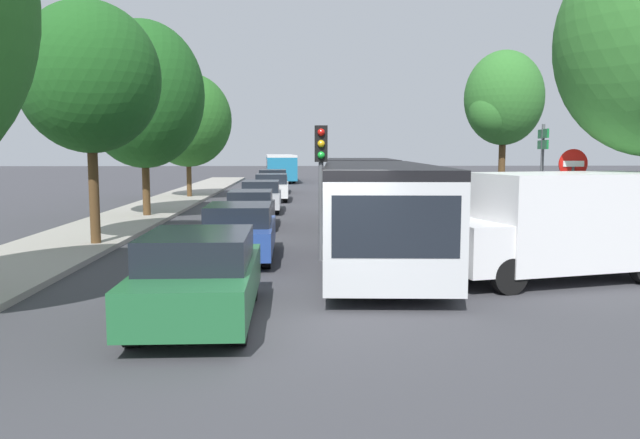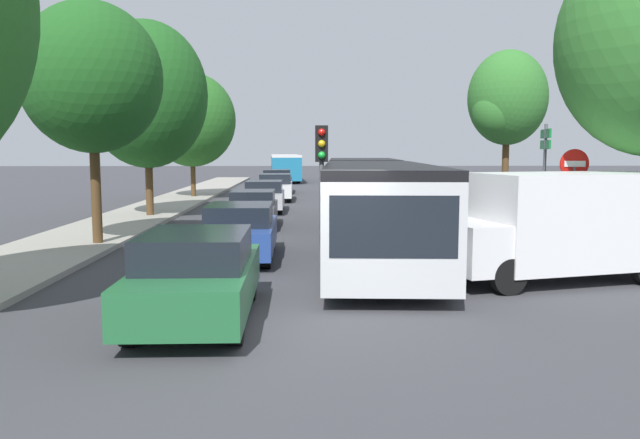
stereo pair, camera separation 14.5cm
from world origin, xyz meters
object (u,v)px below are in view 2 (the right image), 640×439
object	(u,v)px
direction_sign_post	(545,158)
tree_left_mid	(91,78)
queued_car_black	(277,181)
traffic_light	(322,162)
queued_car_white	(276,187)
white_van	(564,223)
tree_left_far	(147,95)
queued_car_graphite	(253,209)
queued_car_silver	(264,196)
queued_car_green	(197,276)
tree_left_distant	(192,120)
city_bus_rear	(285,166)
queued_car_blue	(240,231)
tree_right_mid	(506,100)
no_entry_sign	(573,189)
articulated_bus	(369,196)

from	to	relation	value
direction_sign_post	tree_left_mid	distance (m)	13.74
queued_car_black	traffic_light	world-z (taller)	traffic_light
queued_car_white	queued_car_black	world-z (taller)	queued_car_black
white_van	tree_left_far	size ratio (longest dim) A/B	0.67
queued_car_graphite	queued_car_silver	xyz separation A→B (m)	(0.04, 5.73, 0.04)
queued_car_green	traffic_light	world-z (taller)	traffic_light
queued_car_black	tree_left_distant	world-z (taller)	tree_left_distant
city_bus_rear	traffic_light	xyz separation A→B (m)	(2.15, -40.50, 1.13)
queued_car_blue	tree_right_mid	size ratio (longest dim) A/B	0.59
tree_left_mid	traffic_light	bearing A→B (deg)	-20.03
queued_car_green	queued_car_silver	size ratio (longest dim) A/B	1.04
queued_car_graphite	city_bus_rear	bearing A→B (deg)	-0.85
traffic_light	direction_sign_post	world-z (taller)	direction_sign_post
queued_car_green	queued_car_graphite	xyz separation A→B (m)	(-0.08, 12.44, -0.06)
white_van	no_entry_sign	world-z (taller)	no_entry_sign
queued_car_white	direction_sign_post	distance (m)	17.78
queued_car_green	queued_car_graphite	bearing A→B (deg)	-0.23
queued_car_silver	queued_car_black	size ratio (longest dim) A/B	0.93
articulated_bus	tree_left_distant	bearing A→B (deg)	-151.36
city_bus_rear	white_van	distance (m)	43.67
queued_car_green	tree_left_far	distance (m)	16.79
direction_sign_post	traffic_light	bearing A→B (deg)	38.29
traffic_light	queued_car_black	bearing A→B (deg)	-174.24
tree_left_mid	tree_left_far	size ratio (longest dim) A/B	0.87
tree_left_distant	queued_car_white	bearing A→B (deg)	-17.44
queued_car_graphite	queued_car_blue	bearing A→B (deg)	-178.84
queued_car_graphite	traffic_light	world-z (taller)	traffic_light
city_bus_rear	tree_right_mid	xyz separation A→B (m)	(10.28, -29.47, 3.52)
queued_car_silver	queued_car_white	xyz separation A→B (m)	(0.22, 6.29, 0.04)
tree_left_far	queued_car_graphite	bearing A→B (deg)	-34.98
traffic_light	tree_left_distant	world-z (taller)	tree_left_distant
queued_car_graphite	queued_car_white	size ratio (longest dim) A/B	0.90
queued_car_graphite	white_van	size ratio (longest dim) A/B	0.73
queued_car_green	tree_left_far	world-z (taller)	tree_left_far
articulated_bus	queued_car_blue	distance (m)	4.54
tree_left_distant	tree_right_mid	bearing A→B (deg)	-32.16
queued_car_white	white_van	xyz separation A→B (m)	(7.13, -21.50, 0.49)
articulated_bus	tree_left_distant	world-z (taller)	tree_left_distant
tree_right_mid	white_van	bearing A→B (deg)	-102.55
articulated_bus	tree_left_far	xyz separation A→B (m)	(-8.30, 7.10, 3.59)
queued_car_silver	queued_car_white	size ratio (longest dim) A/B	0.95
articulated_bus	tree_left_mid	xyz separation A→B (m)	(-7.91, -0.63, 3.38)
queued_car_silver	traffic_light	distance (m)	12.97
articulated_bus	tree_left_mid	world-z (taller)	tree_left_mid
tree_left_mid	tree_right_mid	world-z (taller)	tree_right_mid
queued_car_silver	tree_left_mid	distance (m)	11.85
city_bus_rear	no_entry_sign	size ratio (longest dim) A/B	3.94
direction_sign_post	tree_right_mid	distance (m)	7.70
tree_left_mid	white_van	bearing A→B (deg)	-23.04
queued_car_graphite	direction_sign_post	world-z (taller)	direction_sign_post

